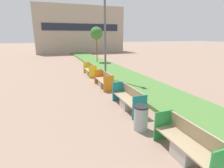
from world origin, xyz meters
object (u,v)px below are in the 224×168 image
object	(u,v)px
bench_yellow_frame	(90,70)
bench_green_frame	(187,146)
street_lamp_post	(105,17)
sapling_tree_far	(96,33)
bench_orange_frame	(104,81)
litter_bin	(141,118)
bench_teal_frame	(128,100)

from	to	relation	value
bench_yellow_frame	bench_green_frame	bearing A→B (deg)	-90.01
street_lamp_post	sapling_tree_far	xyz separation A→B (m)	(1.63, 8.19, -0.95)
bench_orange_frame	litter_bin	xyz separation A→B (m)	(-0.40, -5.41, 0.06)
bench_green_frame	street_lamp_post	distance (m)	9.55
bench_orange_frame	sapling_tree_far	distance (m)	10.44
bench_yellow_frame	litter_bin	distance (m)	9.18
street_lamp_post	bench_green_frame	bearing A→B (deg)	-94.05
bench_yellow_frame	street_lamp_post	world-z (taller)	street_lamp_post
bench_green_frame	bench_teal_frame	xyz separation A→B (m)	(0.00, 3.53, 0.01)
bench_teal_frame	bench_orange_frame	world-z (taller)	same
bench_yellow_frame	street_lamp_post	xyz separation A→B (m)	(0.61, -2.22, 3.97)
bench_orange_frame	sapling_tree_far	size ratio (longest dim) A/B	0.51
bench_yellow_frame	litter_bin	size ratio (longest dim) A/B	2.51
bench_teal_frame	litter_bin	world-z (taller)	bench_teal_frame
bench_orange_frame	litter_bin	distance (m)	5.43
bench_orange_frame	street_lamp_post	bearing A→B (deg)	68.32
bench_teal_frame	bench_yellow_frame	distance (m)	7.35
bench_teal_frame	bench_yellow_frame	size ratio (longest dim) A/B	1.02
bench_teal_frame	sapling_tree_far	world-z (taller)	sapling_tree_far
sapling_tree_far	street_lamp_post	bearing A→B (deg)	-101.28
bench_yellow_frame	street_lamp_post	size ratio (longest dim) A/B	0.27
bench_orange_frame	bench_yellow_frame	xyz separation A→B (m)	(0.00, 3.76, 0.00)
bench_yellow_frame	sapling_tree_far	size ratio (longest dim) A/B	0.53
bench_teal_frame	sapling_tree_far	size ratio (longest dim) A/B	0.54
litter_bin	bench_green_frame	bearing A→B (deg)	-76.97
bench_green_frame	sapling_tree_far	size ratio (longest dim) A/B	0.48
bench_green_frame	bench_teal_frame	size ratio (longest dim) A/B	0.90
bench_teal_frame	street_lamp_post	distance (m)	6.52
bench_orange_frame	street_lamp_post	xyz separation A→B (m)	(0.61, 1.54, 3.97)
bench_teal_frame	bench_orange_frame	xyz separation A→B (m)	(-0.00, 3.59, -0.00)
bench_teal_frame	street_lamp_post	size ratio (longest dim) A/B	0.28
street_lamp_post	bench_yellow_frame	bearing A→B (deg)	105.43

